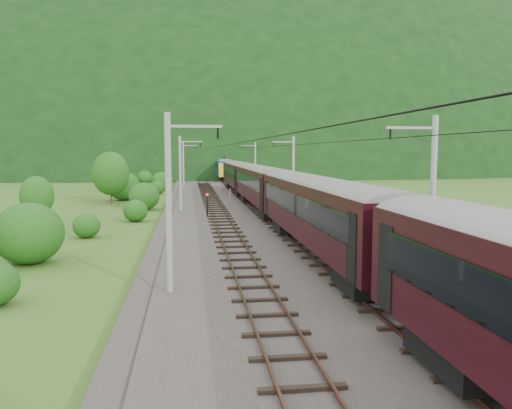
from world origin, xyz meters
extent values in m
plane|color=#3B5A1C|center=(0.00, 0.00, 0.00)|extent=(600.00, 600.00, 0.00)
cube|color=#38332D|center=(0.00, 10.00, 0.15)|extent=(14.00, 220.00, 0.30)
cube|color=#523023|center=(-3.12, 10.00, 0.49)|extent=(0.08, 220.00, 0.15)
cube|color=#523023|center=(-1.68, 10.00, 0.49)|extent=(0.08, 220.00, 0.15)
cube|color=black|center=(-2.40, 10.00, 0.36)|extent=(2.40, 220.00, 0.12)
cube|color=#523023|center=(1.68, 10.00, 0.49)|extent=(0.08, 220.00, 0.15)
cube|color=#523023|center=(3.12, 10.00, 0.49)|extent=(0.08, 220.00, 0.15)
cube|color=black|center=(2.40, 10.00, 0.36)|extent=(2.40, 220.00, 0.12)
cylinder|color=gray|center=(-6.20, 0.00, 4.30)|extent=(0.28, 0.28, 8.00)
cube|color=gray|center=(-5.00, 0.00, 7.70)|extent=(2.40, 0.12, 0.12)
cylinder|color=black|center=(-4.00, 0.00, 7.40)|extent=(0.10, 0.10, 0.50)
cylinder|color=gray|center=(-6.20, 32.00, 4.30)|extent=(0.28, 0.28, 8.00)
cube|color=gray|center=(-5.00, 32.00, 7.70)|extent=(2.40, 0.12, 0.12)
cylinder|color=black|center=(-4.00, 32.00, 7.40)|extent=(0.10, 0.10, 0.50)
cylinder|color=gray|center=(-6.20, 64.00, 4.30)|extent=(0.28, 0.28, 8.00)
cube|color=gray|center=(-5.00, 64.00, 7.70)|extent=(2.40, 0.12, 0.12)
cylinder|color=black|center=(-4.00, 64.00, 7.40)|extent=(0.10, 0.10, 0.50)
cylinder|color=gray|center=(-6.20, 96.00, 4.30)|extent=(0.28, 0.28, 8.00)
cube|color=gray|center=(-5.00, 96.00, 7.70)|extent=(2.40, 0.12, 0.12)
cylinder|color=black|center=(-4.00, 96.00, 7.40)|extent=(0.10, 0.10, 0.50)
cylinder|color=gray|center=(-6.20, 128.00, 4.30)|extent=(0.28, 0.28, 8.00)
cube|color=gray|center=(-5.00, 128.00, 7.70)|extent=(2.40, 0.12, 0.12)
cylinder|color=black|center=(-4.00, 128.00, 7.40)|extent=(0.10, 0.10, 0.50)
cylinder|color=gray|center=(6.20, 0.00, 4.30)|extent=(0.28, 0.28, 8.00)
cube|color=gray|center=(5.00, 0.00, 7.70)|extent=(2.40, 0.12, 0.12)
cylinder|color=black|center=(4.00, 0.00, 7.40)|extent=(0.10, 0.10, 0.50)
cylinder|color=gray|center=(6.20, 32.00, 4.30)|extent=(0.28, 0.28, 8.00)
cube|color=gray|center=(5.00, 32.00, 7.70)|extent=(2.40, 0.12, 0.12)
cylinder|color=black|center=(4.00, 32.00, 7.40)|extent=(0.10, 0.10, 0.50)
cylinder|color=gray|center=(6.20, 64.00, 4.30)|extent=(0.28, 0.28, 8.00)
cube|color=gray|center=(5.00, 64.00, 7.70)|extent=(2.40, 0.12, 0.12)
cylinder|color=black|center=(4.00, 64.00, 7.40)|extent=(0.10, 0.10, 0.50)
cylinder|color=gray|center=(6.20, 96.00, 4.30)|extent=(0.28, 0.28, 8.00)
cube|color=gray|center=(5.00, 96.00, 7.70)|extent=(2.40, 0.12, 0.12)
cylinder|color=black|center=(4.00, 96.00, 7.40)|extent=(0.10, 0.10, 0.50)
cylinder|color=gray|center=(6.20, 128.00, 4.30)|extent=(0.28, 0.28, 8.00)
cube|color=gray|center=(5.00, 128.00, 7.70)|extent=(2.40, 0.12, 0.12)
cylinder|color=black|center=(4.00, 128.00, 7.40)|extent=(0.10, 0.10, 0.50)
cylinder|color=black|center=(-2.40, 10.00, 7.10)|extent=(0.03, 198.00, 0.03)
cylinder|color=black|center=(2.40, 10.00, 7.10)|extent=(0.03, 198.00, 0.03)
ellipsoid|color=black|center=(0.00, 260.00, 0.00)|extent=(504.00, 360.00, 244.00)
cube|color=black|center=(2.40, -9.81, 1.05)|extent=(2.35, 3.42, 0.96)
cube|color=black|center=(2.40, 6.47, 3.14)|extent=(3.10, 23.55, 3.21)
cylinder|color=slate|center=(2.40, 6.47, 4.58)|extent=(3.10, 23.43, 3.10)
cube|color=black|center=(0.83, 6.47, 3.52)|extent=(0.05, 20.72, 1.23)
cube|color=black|center=(3.97, 6.47, 3.52)|extent=(0.05, 20.72, 1.23)
cube|color=black|center=(2.40, -1.77, 1.05)|extent=(2.35, 3.42, 0.96)
cube|color=black|center=(2.40, 14.71, 1.05)|extent=(2.35, 3.42, 0.96)
cube|color=black|center=(2.40, 30.99, 3.14)|extent=(3.10, 23.55, 3.21)
cylinder|color=slate|center=(2.40, 30.99, 4.58)|extent=(3.10, 23.43, 3.10)
cube|color=black|center=(0.83, 30.99, 3.52)|extent=(0.05, 20.72, 1.23)
cube|color=black|center=(3.97, 30.99, 3.52)|extent=(0.05, 20.72, 1.23)
cube|color=black|center=(2.40, 22.75, 1.05)|extent=(2.35, 3.42, 0.96)
cube|color=black|center=(2.40, 39.23, 1.05)|extent=(2.35, 3.42, 0.96)
cube|color=black|center=(2.40, 55.51, 3.14)|extent=(3.10, 23.55, 3.21)
cylinder|color=slate|center=(2.40, 55.51, 4.58)|extent=(3.10, 23.43, 3.10)
cube|color=black|center=(0.83, 55.51, 3.52)|extent=(0.05, 20.72, 1.23)
cube|color=black|center=(3.97, 55.51, 3.52)|extent=(0.05, 20.72, 1.23)
cube|color=black|center=(2.40, 47.27, 1.05)|extent=(2.35, 3.42, 0.96)
cube|color=black|center=(2.40, 63.75, 1.05)|extent=(2.35, 3.42, 0.96)
cube|color=#14379E|center=(2.40, 89.66, 3.14)|extent=(3.10, 19.26, 3.21)
cylinder|color=slate|center=(2.40, 89.66, 4.58)|extent=(3.10, 19.17, 3.10)
cube|color=black|center=(0.83, 89.66, 3.52)|extent=(0.05, 16.95, 1.23)
cube|color=black|center=(3.97, 89.66, 3.52)|extent=(0.05, 16.95, 1.23)
cube|color=black|center=(2.40, 82.91, 1.05)|extent=(2.35, 3.42, 0.96)
cube|color=black|center=(2.40, 96.40, 1.05)|extent=(2.35, 3.42, 0.96)
cube|color=gold|center=(2.40, 99.09, 2.92)|extent=(3.17, 0.50, 2.89)
cube|color=gold|center=(2.40, 80.22, 2.92)|extent=(3.17, 0.50, 2.89)
cube|color=black|center=(2.40, 92.66, 5.33)|extent=(0.08, 1.60, 0.96)
cylinder|color=red|center=(-0.07, 59.47, 0.99)|extent=(0.15, 0.15, 1.37)
cylinder|color=red|center=(0.10, 43.35, 1.07)|extent=(0.16, 0.16, 1.53)
cylinder|color=black|center=(-3.57, 25.98, 1.35)|extent=(0.15, 0.15, 2.11)
sphere|color=red|center=(-3.57, 25.98, 2.46)|extent=(0.25, 0.25, 0.25)
ellipsoid|color=#1F4913|center=(-14.68, 8.15, 1.82)|extent=(4.04, 4.04, 3.64)
ellipsoid|color=#1F4913|center=(-13.15, 17.01, 0.94)|extent=(2.09, 2.09, 1.88)
ellipsoid|color=#1F4913|center=(-10.36, 25.70, 1.05)|extent=(2.33, 2.33, 2.10)
ellipsoid|color=#1F4913|center=(-10.37, 35.46, 1.57)|extent=(3.48, 3.48, 3.13)
ellipsoid|color=#1F4913|center=(-14.12, 47.44, 1.95)|extent=(4.34, 4.34, 3.90)
ellipsoid|color=#1F4913|center=(-10.20, 57.16, 1.06)|extent=(2.36, 2.36, 2.12)
ellipsoid|color=#1F4913|center=(-9.93, 64.65, 1.60)|extent=(3.56, 3.56, 3.20)
ellipsoid|color=#1F4913|center=(-9.79, 73.99, 1.35)|extent=(3.00, 3.00, 2.70)
ellipsoid|color=#1F4913|center=(-14.43, 84.35, 1.37)|extent=(3.04, 3.04, 2.74)
ellipsoid|color=#1F4913|center=(-11.73, 92.75, 2.00)|extent=(4.44, 4.44, 3.99)
cylinder|color=black|center=(-19.28, 25.96, 1.19)|extent=(0.24, 0.24, 2.38)
ellipsoid|color=#1F4913|center=(-19.28, 25.96, 2.55)|extent=(3.06, 3.06, 3.67)
cylinder|color=black|center=(-15.15, 43.07, 1.80)|extent=(0.24, 0.24, 3.61)
ellipsoid|color=#1F4913|center=(-15.15, 43.07, 3.87)|extent=(4.64, 4.64, 5.57)
cylinder|color=black|center=(-16.83, 61.29, 1.22)|extent=(0.24, 0.24, 2.44)
ellipsoid|color=#1F4913|center=(-16.83, 61.29, 2.61)|extent=(3.14, 3.14, 3.77)
ellipsoid|color=#1F4913|center=(11.05, 2.25, 1.37)|extent=(3.04, 3.04, 2.74)
ellipsoid|color=#1F4913|center=(10.59, 21.86, 1.33)|extent=(2.95, 2.95, 2.65)
ellipsoid|color=#1F4913|center=(10.75, 38.78, 1.40)|extent=(3.10, 3.10, 2.79)
ellipsoid|color=#1F4913|center=(9.90, 59.63, 1.59)|extent=(3.53, 3.53, 3.17)
camera|label=1|loc=(-5.30, -22.29, 6.57)|focal=35.00mm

